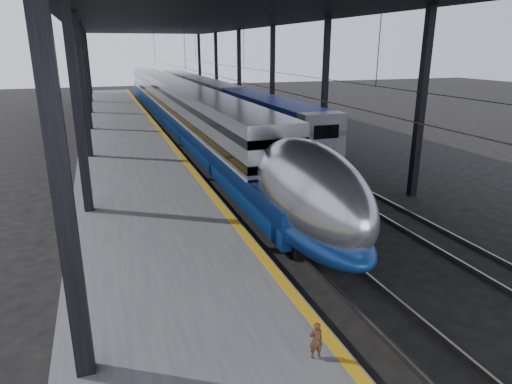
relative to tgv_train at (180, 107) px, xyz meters
name	(u,v)px	position (x,y,z in m)	size (l,w,h in m)	color
ground	(269,265)	(-2.00, -28.75, -1.92)	(160.00, 160.00, 0.00)	black
platform	(125,145)	(-5.50, -8.75, -1.42)	(6.00, 80.00, 1.00)	#4C4C4F
yellow_strip	(164,136)	(-2.70, -8.75, -0.92)	(0.30, 80.00, 0.01)	#C79112
rails	(233,144)	(2.50, -8.75, -1.84)	(6.52, 80.00, 0.16)	slate
canopy	(195,18)	(-0.10, -8.75, 7.19)	(18.00, 75.00, 9.47)	black
tgv_train	(180,107)	(0.00, 0.00, 0.00)	(2.87, 65.20, 4.12)	#B0B2B7
second_train	(212,98)	(5.00, 8.12, -0.10)	(2.62, 56.05, 3.61)	navy
child	(316,340)	(-3.27, -34.86, -0.51)	(0.30, 0.20, 0.83)	#432516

